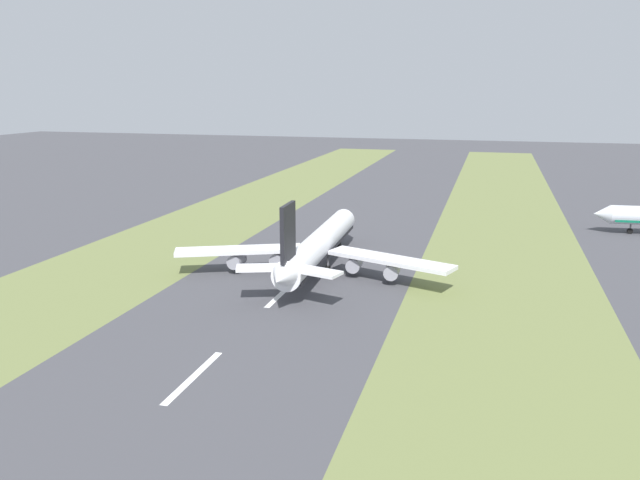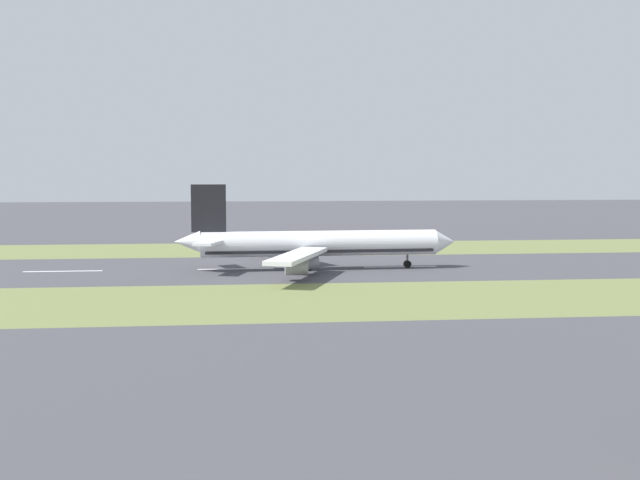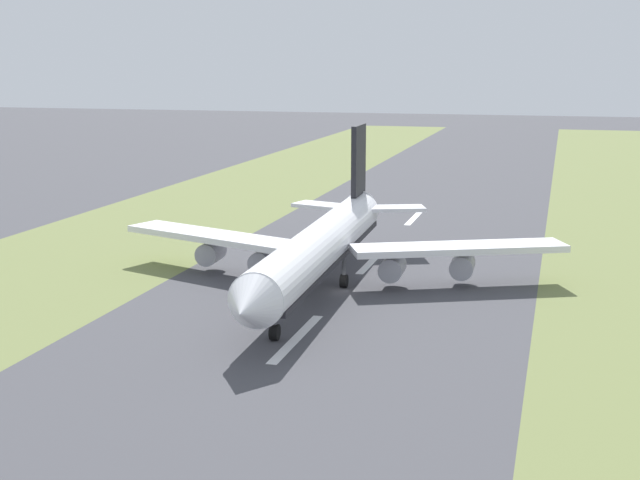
{
  "view_description": "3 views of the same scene",
  "coord_description": "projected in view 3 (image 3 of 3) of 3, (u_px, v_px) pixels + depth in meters",
  "views": [
    {
      "loc": [
        40.75,
        -135.91,
        41.46
      ],
      "look_at": [
        2.79,
        0.86,
        7.0
      ],
      "focal_mm": 35.0,
      "sensor_mm": 36.0,
      "label": 1
    },
    {
      "loc": [
        177.96,
        -17.24,
        23.27
      ],
      "look_at": [
        2.79,
        0.86,
        7.0
      ],
      "focal_mm": 42.0,
      "sensor_mm": 36.0,
      "label": 2
    },
    {
      "loc": [
        -27.28,
        110.87,
        30.05
      ],
      "look_at": [
        2.79,
        0.86,
        7.0
      ],
      "focal_mm": 50.0,
      "sensor_mm": 36.0,
      "label": 3
    }
  ],
  "objects": [
    {
      "name": "centreline_dash_far",
      "position": [
        297.0,
        338.0,
        98.11
      ],
      "size": [
        1.2,
        18.0,
        0.01
      ],
      "primitive_type": "cube",
      "color": "silver",
      "rests_on": "ground"
    },
    {
      "name": "centreline_dash_mid",
      "position": [
        372.0,
        261.0,
        135.93
      ],
      "size": [
        1.2,
        18.0,
        0.01
      ],
      "primitive_type": "cube",
      "color": "silver",
      "rests_on": "ground"
    },
    {
      "name": "centreline_dash_near",
      "position": [
        415.0,
        217.0,
        173.75
      ],
      "size": [
        1.2,
        18.0,
        0.01
      ],
      "primitive_type": "cube",
      "color": "silver",
      "rests_on": "ground"
    },
    {
      "name": "ground_plane",
      "position": [
        342.0,
        292.0,
        117.83
      ],
      "size": [
        800.0,
        800.0,
        0.0
      ],
      "primitive_type": "plane",
      "color": "#424247"
    },
    {
      "name": "grass_median_east",
      "position": [
        42.0,
        271.0,
        129.46
      ],
      "size": [
        40.0,
        600.0,
        0.01
      ],
      "primitive_type": "cube",
      "color": "olive",
      "rests_on": "ground"
    },
    {
      "name": "airplane_main_jet",
      "position": [
        323.0,
        244.0,
        118.37
      ],
      "size": [
        64.1,
        67.14,
        20.2
      ],
      "color": "white",
      "rests_on": "ground"
    }
  ]
}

